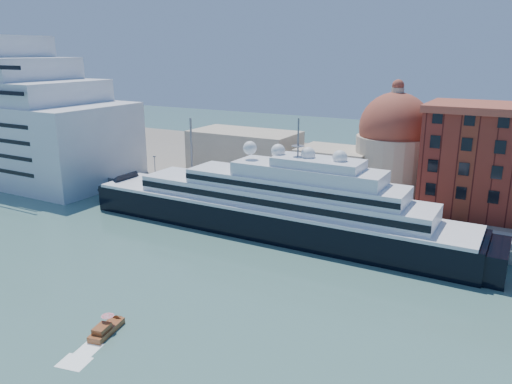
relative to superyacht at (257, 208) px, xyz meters
The scene contains 9 objects.
ground 23.78m from the superyacht, 99.10° to the right, with size 400.00×400.00×0.00m, color #39635B.
quay 12.13m from the superyacht, 108.52° to the left, with size 180.00×10.00×2.50m, color gray.
land 52.27m from the superyacht, 94.05° to the left, with size 260.00×72.00×2.00m, color slate.
quay_fence 7.66m from the superyacht, 119.54° to the left, with size 180.00×0.10×1.20m, color slate.
superyacht is the anchor object (origin of this frame).
service_barge 59.61m from the superyacht, behind, with size 11.92×6.13×2.56m.
water_taxi 44.57m from the superyacht, 87.50° to the right, with size 3.11×6.12×2.78m.
church 35.36m from the superyacht, 85.55° to the left, with size 66.00×18.00×25.50m.
lamp_posts 19.47m from the superyacht, 150.45° to the left, with size 120.80×2.40×18.00m.
Camera 1 is at (51.22, -62.29, 35.86)m, focal length 35.00 mm.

